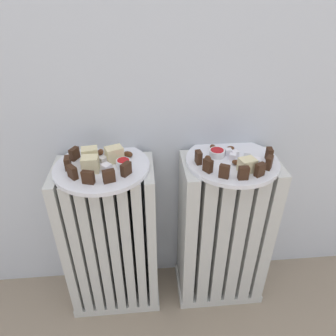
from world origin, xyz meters
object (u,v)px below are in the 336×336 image
at_px(radiator_right, 223,233).
at_px(fork, 247,160).
at_px(plate_right, 232,161).
at_px(jam_bowl_right, 217,153).
at_px(jam_bowl_left, 123,163).
at_px(radiator_left, 112,240).
at_px(plate_left, 102,167).

distance_m(radiator_right, fork, 0.30).
height_order(plate_right, jam_bowl_right, jam_bowl_right).
bearing_deg(jam_bowl_left, plate_right, 2.55).
relative_size(radiator_right, fork, 5.66).
height_order(plate_right, fork, fork).
bearing_deg(fork, radiator_right, 160.87).
distance_m(plate_right, fork, 0.04).
height_order(radiator_right, jam_bowl_left, jam_bowl_left).
bearing_deg(radiator_left, jam_bowl_left, -12.64).
distance_m(jam_bowl_left, fork, 0.35).
xyz_separation_m(radiator_right, plate_right, (-0.00, 0.00, 0.29)).
bearing_deg(plate_right, jam_bowl_right, 149.64).
xyz_separation_m(radiator_right, jam_bowl_left, (-0.31, -0.01, 0.31)).
bearing_deg(jam_bowl_left, fork, 0.11).
height_order(radiator_right, plate_right, plate_right).
bearing_deg(plate_left, radiator_left, 180.00).
bearing_deg(plate_right, fork, -19.13).
height_order(plate_left, jam_bowl_left, jam_bowl_left).
xyz_separation_m(radiator_right, fork, (0.04, -0.01, 0.30)).
bearing_deg(plate_left, fork, -1.84).
xyz_separation_m(radiator_right, jam_bowl_right, (-0.04, 0.02, 0.31)).
bearing_deg(plate_left, jam_bowl_right, 4.08).
relative_size(radiator_left, jam_bowl_right, 11.84).
height_order(plate_left, jam_bowl_right, jam_bowl_right).
bearing_deg(radiator_right, plate_right, 180.00).
relative_size(jam_bowl_left, jam_bowl_right, 0.86).
bearing_deg(radiator_left, plate_right, 0.00).
relative_size(plate_left, jam_bowl_right, 5.77).
xyz_separation_m(radiator_left, fork, (0.42, -0.01, 0.30)).
bearing_deg(radiator_left, fork, -1.84).
distance_m(radiator_right, plate_left, 0.48).
bearing_deg(jam_bowl_left, radiator_right, 2.55).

